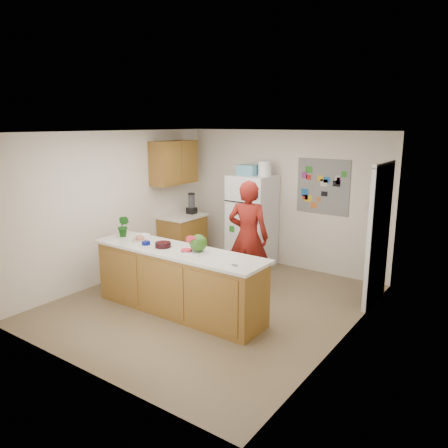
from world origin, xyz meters
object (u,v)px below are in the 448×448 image
Objects in this scene: watermelon at (198,243)px; cherry_bowl at (163,245)px; refrigerator at (252,221)px; person at (248,237)px.

watermelon is 0.58m from cherry_bowl.
refrigerator reaches higher than watermelon.
watermelon is (-0.04, -1.19, 0.16)m from person.
person reaches higher than refrigerator.
cherry_bowl is at bearing 49.80° from person.
refrigerator is at bearing -76.32° from person.
cherry_bowl is at bearing -170.92° from watermelon.
refrigerator is 7.62× the size of cherry_bowl.
watermelon reaches higher than cherry_bowl.
person is 7.95× the size of cherry_bowl.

